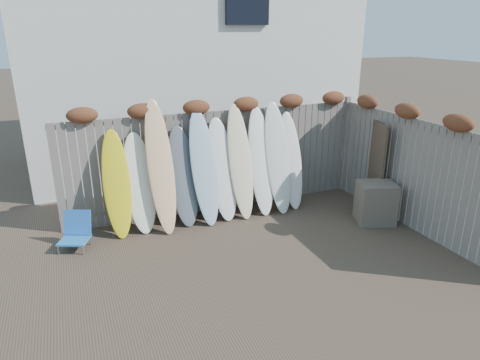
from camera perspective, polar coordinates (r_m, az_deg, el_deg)
name	(u,v)px	position (r m, az deg, el deg)	size (l,w,h in m)	color
ground	(269,264)	(6.84, 3.89, -11.08)	(80.00, 80.00, 0.00)	#493A2D
back_fence	(220,152)	(8.44, -2.71, 3.75)	(6.05, 0.28, 2.24)	slate
right_fence	(416,168)	(8.23, 22.37, 1.55)	(0.28, 4.40, 2.24)	slate
house	(182,39)	(12.17, -7.69, 18.09)	(8.50, 5.50, 6.33)	silver
beach_chair	(76,231)	(7.69, -21.04, -6.41)	(0.61, 0.63, 0.61)	#2571BD
wooden_crate	(376,203)	(8.44, 17.64, -2.90)	(0.67, 0.55, 0.78)	#726055
lattice_panel	(372,164)	(9.06, 17.23, 2.05)	(0.05, 1.19, 1.78)	#4A382D
surfboard_0	(117,184)	(7.73, -16.11, -0.53)	(0.47, 0.07, 1.92)	yellow
surfboard_1	(140,183)	(7.81, -13.23, -0.43)	(0.53, 0.07, 1.83)	white
surfboard_2	(161,167)	(7.69, -10.54, 1.71)	(0.46, 0.07, 2.43)	#FFD473
surfboard_3	(183,177)	(7.94, -7.57, 0.46)	(0.53, 0.07, 1.88)	#535A62
surfboard_4	(204,168)	(7.93, -4.82, 1.63)	(0.49, 0.07, 2.18)	#97B8CC
surfboard_5	(222,169)	(8.11, -2.39, 1.41)	(0.54, 0.07, 1.99)	silver
surfboard_6	(240,162)	(8.19, 0.05, 2.43)	(0.46, 0.07, 2.23)	beige
surfboard_7	(261,161)	(8.37, 2.80, 2.50)	(0.48, 0.07, 2.14)	white
surfboard_8	(278,158)	(8.47, 5.08, 2.96)	(0.51, 0.07, 2.23)	silver
surfboard_9	(291,161)	(8.71, 6.83, 2.58)	(0.46, 0.07, 1.99)	white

